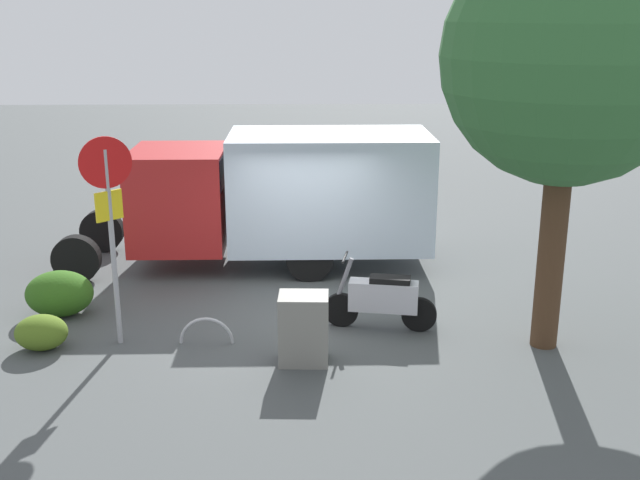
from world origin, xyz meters
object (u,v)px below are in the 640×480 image
object	(u,v)px
stop_sign	(109,209)
street_tree	(569,59)
bike_rack_hoop	(207,343)
box_truck_near	(278,191)
motorcycle	(382,298)
utility_cabinet	(304,329)

from	to	relation	value
stop_sign	street_tree	world-z (taller)	street_tree
stop_sign	bike_rack_hoop	distance (m)	2.52
box_truck_near	motorcycle	xyz separation A→B (m)	(-1.75, 3.29, -1.00)
bike_rack_hoop	box_truck_near	bearing A→B (deg)	-105.05
street_tree	utility_cabinet	bearing A→B (deg)	7.59
street_tree	utility_cabinet	distance (m)	5.29
box_truck_near	stop_sign	distance (m)	4.46
street_tree	utility_cabinet	world-z (taller)	street_tree
box_truck_near	motorcycle	size ratio (longest dim) A/B	4.00
stop_sign	bike_rack_hoop	xyz separation A→B (m)	(-1.34, 0.05, -2.14)
stop_sign	utility_cabinet	bearing A→B (deg)	165.63
stop_sign	street_tree	xyz separation A→B (m)	(-6.52, 0.24, 2.15)
street_tree	bike_rack_hoop	world-z (taller)	street_tree
box_truck_near	utility_cabinet	size ratio (longest dim) A/B	6.94
motorcycle	utility_cabinet	distance (m)	1.72
box_truck_near	bike_rack_hoop	world-z (taller)	box_truck_near
motorcycle	stop_sign	distance (m)	4.43
utility_cabinet	bike_rack_hoop	size ratio (longest dim) A/B	1.22
stop_sign	utility_cabinet	size ratio (longest dim) A/B	3.10
motorcycle	utility_cabinet	xyz separation A→B (m)	(1.26, 1.17, -0.00)
motorcycle	bike_rack_hoop	size ratio (longest dim) A/B	2.11
motorcycle	street_tree	size ratio (longest dim) A/B	0.29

